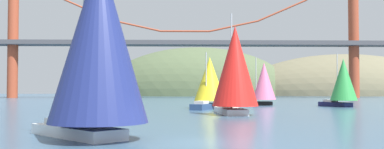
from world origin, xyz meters
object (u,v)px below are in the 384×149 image
at_px(sailboat_pink_spinnaker, 263,83).
at_px(sailboat_red_spinnaker, 235,69).
at_px(channel_buoy, 80,107).
at_px(sailboat_navy_sail, 98,40).
at_px(sailboat_green_sail, 343,81).
at_px(sailboat_yellow_sail, 209,81).

relative_size(sailboat_pink_spinnaker, sailboat_red_spinnaker, 0.72).
relative_size(sailboat_pink_spinnaker, channel_buoy, 2.81).
distance_m(sailboat_navy_sail, sailboat_green_sail, 46.04).
height_order(sailboat_red_spinnaker, channel_buoy, sailboat_red_spinnaker).
bearing_deg(sailboat_pink_spinnaker, sailboat_yellow_sail, -130.29).
height_order(sailboat_navy_sail, sailboat_yellow_sail, sailboat_navy_sail).
distance_m(sailboat_green_sail, channel_buoy, 36.05).
xyz_separation_m(sailboat_navy_sail, sailboat_green_sail, (27.18, 37.14, -1.46)).
bearing_deg(sailboat_red_spinnaker, sailboat_yellow_sail, 97.08).
xyz_separation_m(sailboat_pink_spinnaker, sailboat_yellow_sail, (-9.10, -10.74, 0.12)).
xyz_separation_m(sailboat_pink_spinnaker, channel_buoy, (-24.74, -14.76, -3.12)).
relative_size(sailboat_yellow_sail, sailboat_red_spinnaker, 0.72).
distance_m(sailboat_pink_spinnaker, channel_buoy, 28.98).
bearing_deg(sailboat_pink_spinnaker, sailboat_navy_sail, -111.47).
bearing_deg(sailboat_navy_sail, channel_buoy, 105.05).
height_order(sailboat_yellow_sail, sailboat_green_sail, sailboat_green_sail).
bearing_deg(sailboat_yellow_sail, channel_buoy, -165.60).
bearing_deg(channel_buoy, sailboat_yellow_sail, 14.40).
bearing_deg(sailboat_green_sail, sailboat_red_spinnaker, -135.09).
distance_m(sailboat_red_spinnaker, channel_buoy, 19.92).
bearing_deg(sailboat_pink_spinnaker, sailboat_green_sail, -31.55).
xyz_separation_m(sailboat_yellow_sail, sailboat_red_spinnaker, (1.62, -13.03, 0.97)).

